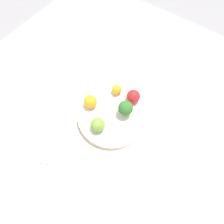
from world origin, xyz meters
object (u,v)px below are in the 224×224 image
object	(u,v)px
apple_green	(133,96)
orange_front	(90,102)
bowl	(112,115)
apple_red	(98,125)
orange_back	(117,90)
broccoli	(126,108)
napkin	(41,146)

from	to	relation	value
apple_green	orange_front	size ratio (longest dim) A/B	1.03
bowl	apple_red	size ratio (longest dim) A/B	5.02
bowl	orange_back	xyz separation A→B (m)	(-0.08, -0.04, 0.03)
apple_green	orange_front	xyz separation A→B (m)	(0.10, -0.11, -0.00)
apple_green	orange_back	xyz separation A→B (m)	(0.01, -0.06, -0.01)
bowl	broccoli	xyz separation A→B (m)	(-0.03, 0.04, 0.05)
bowl	broccoli	size ratio (longest dim) A/B	3.91
bowl	napkin	bearing A→B (deg)	-29.52
broccoli	orange_front	bearing A→B (deg)	-69.75
broccoli	napkin	xyz separation A→B (m)	(0.25, -0.16, -0.06)
broccoli	orange_back	size ratio (longest dim) A/B	1.72
orange_front	napkin	bearing A→B (deg)	-12.84
apple_red	orange_front	world-z (taller)	apple_red
apple_red	napkin	distance (m)	0.20
napkin	apple_red	bearing A→B (deg)	141.64
bowl	orange_front	size ratio (longest dim) A/B	5.19
broccoli	apple_green	world-z (taller)	broccoli
bowl	orange_front	distance (m)	0.09
bowl	orange_back	world-z (taller)	orange_back
orange_front	broccoli	bearing A→B (deg)	110.25
orange_front	orange_back	world-z (taller)	orange_front
orange_front	orange_back	xyz separation A→B (m)	(-0.09, 0.04, -0.01)
napkin	orange_back	bearing A→B (deg)	163.41
bowl	orange_back	distance (m)	0.09
bowl	napkin	world-z (taller)	bowl
apple_green	apple_red	bearing A→B (deg)	-12.23
bowl	napkin	distance (m)	0.25
broccoli	bowl	bearing A→B (deg)	-53.40
napkin	apple_green	bearing A→B (deg)	153.42
apple_red	broccoli	bearing A→B (deg)	156.99
apple_red	napkin	xyz separation A→B (m)	(0.15, -0.12, -0.05)
orange_back	bowl	bearing A→B (deg)	24.72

